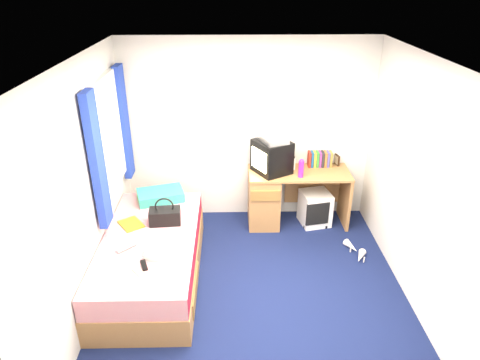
{
  "coord_description": "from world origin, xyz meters",
  "views": [
    {
      "loc": [
        -0.22,
        -3.54,
        3.07
      ],
      "look_at": [
        -0.13,
        0.7,
        1.0
      ],
      "focal_mm": 32.0,
      "sensor_mm": 36.0,
      "label": 1
    }
  ],
  "objects_px": {
    "towel": "(165,249)",
    "white_heels": "(356,252)",
    "pillow": "(161,195)",
    "storage_cube": "(315,208)",
    "crt_tv": "(272,157)",
    "aerosol_can": "(294,164)",
    "bed": "(152,257)",
    "remote_control": "(144,265)",
    "pink_water_bottle": "(301,169)",
    "vcr": "(273,138)",
    "handbag": "(165,216)",
    "water_bottle": "(127,246)",
    "colour_swatch_fan": "(141,274)",
    "picture_frame": "(337,160)",
    "magazine": "(131,224)",
    "desk": "(277,195)"
  },
  "relations": [
    {
      "from": "towel",
      "to": "white_heels",
      "type": "height_order",
      "value": "towel"
    },
    {
      "from": "pillow",
      "to": "storage_cube",
      "type": "relative_size",
      "value": 1.2
    },
    {
      "from": "crt_tv",
      "to": "aerosol_can",
      "type": "distance_m",
      "value": 0.33
    },
    {
      "from": "bed",
      "to": "remote_control",
      "type": "height_order",
      "value": "remote_control"
    },
    {
      "from": "storage_cube",
      "to": "towel",
      "type": "relative_size",
      "value": 1.35
    },
    {
      "from": "pink_water_bottle",
      "to": "aerosol_can",
      "type": "bearing_deg",
      "value": 105.64
    },
    {
      "from": "storage_cube",
      "to": "white_heels",
      "type": "relative_size",
      "value": 1.02
    },
    {
      "from": "pillow",
      "to": "vcr",
      "type": "height_order",
      "value": "vcr"
    },
    {
      "from": "pink_water_bottle",
      "to": "towel",
      "type": "relative_size",
      "value": 0.64
    },
    {
      "from": "aerosol_can",
      "to": "remote_control",
      "type": "relative_size",
      "value": 1.01
    },
    {
      "from": "vcr",
      "to": "remote_control",
      "type": "height_order",
      "value": "vcr"
    },
    {
      "from": "handbag",
      "to": "water_bottle",
      "type": "bearing_deg",
      "value": -128.22
    },
    {
      "from": "colour_swatch_fan",
      "to": "remote_control",
      "type": "height_order",
      "value": "remote_control"
    },
    {
      "from": "picture_frame",
      "to": "white_heels",
      "type": "height_order",
      "value": "picture_frame"
    },
    {
      "from": "handbag",
      "to": "white_heels",
      "type": "distance_m",
      "value": 2.31
    },
    {
      "from": "bed",
      "to": "storage_cube",
      "type": "relative_size",
      "value": 4.41
    },
    {
      "from": "aerosol_can",
      "to": "magazine",
      "type": "relative_size",
      "value": 0.58
    },
    {
      "from": "pillow",
      "to": "picture_frame",
      "type": "height_order",
      "value": "picture_frame"
    },
    {
      "from": "storage_cube",
      "to": "crt_tv",
      "type": "xyz_separation_m",
      "value": [
        -0.6,
        0.04,
        0.73
      ]
    },
    {
      "from": "handbag",
      "to": "remote_control",
      "type": "distance_m",
      "value": 0.79
    },
    {
      "from": "pillow",
      "to": "remote_control",
      "type": "distance_m",
      "value": 1.32
    },
    {
      "from": "aerosol_can",
      "to": "remote_control",
      "type": "bearing_deg",
      "value": -133.9
    },
    {
      "from": "magazine",
      "to": "remote_control",
      "type": "relative_size",
      "value": 1.75
    },
    {
      "from": "white_heels",
      "to": "pink_water_bottle",
      "type": "bearing_deg",
      "value": 135.3
    },
    {
      "from": "picture_frame",
      "to": "aerosol_can",
      "type": "distance_m",
      "value": 0.61
    },
    {
      "from": "pink_water_bottle",
      "to": "white_heels",
      "type": "xyz_separation_m",
      "value": [
        0.62,
        -0.61,
        -0.82
      ]
    },
    {
      "from": "aerosol_can",
      "to": "towel",
      "type": "bearing_deg",
      "value": -134.23
    },
    {
      "from": "vcr",
      "to": "towel",
      "type": "bearing_deg",
      "value": -61.71
    },
    {
      "from": "pink_water_bottle",
      "to": "aerosol_can",
      "type": "height_order",
      "value": "pink_water_bottle"
    },
    {
      "from": "pillow",
      "to": "white_heels",
      "type": "distance_m",
      "value": 2.46
    },
    {
      "from": "desk",
      "to": "remote_control",
      "type": "relative_size",
      "value": 8.13
    },
    {
      "from": "pink_water_bottle",
      "to": "storage_cube",
      "type": "bearing_deg",
      "value": 26.17
    },
    {
      "from": "handbag",
      "to": "towel",
      "type": "xyz_separation_m",
      "value": [
        0.07,
        -0.58,
        -0.04
      ]
    },
    {
      "from": "vcr",
      "to": "picture_frame",
      "type": "height_order",
      "value": "vcr"
    },
    {
      "from": "bed",
      "to": "vcr",
      "type": "xyz_separation_m",
      "value": [
        1.39,
        1.15,
        0.94
      ]
    },
    {
      "from": "bed",
      "to": "handbag",
      "type": "height_order",
      "value": "handbag"
    },
    {
      "from": "towel",
      "to": "colour_swatch_fan",
      "type": "relative_size",
      "value": 1.53
    },
    {
      "from": "bed",
      "to": "towel",
      "type": "bearing_deg",
      "value": -56.32
    },
    {
      "from": "magazine",
      "to": "desk",
      "type": "bearing_deg",
      "value": 27.84
    },
    {
      "from": "storage_cube",
      "to": "pink_water_bottle",
      "type": "xyz_separation_m",
      "value": [
        -0.24,
        -0.12,
        0.63
      ]
    },
    {
      "from": "picture_frame",
      "to": "colour_swatch_fan",
      "type": "distance_m",
      "value": 3.01
    },
    {
      "from": "towel",
      "to": "colour_swatch_fan",
      "type": "distance_m",
      "value": 0.37
    },
    {
      "from": "storage_cube",
      "to": "magazine",
      "type": "relative_size",
      "value": 1.62
    },
    {
      "from": "pink_water_bottle",
      "to": "handbag",
      "type": "bearing_deg",
      "value": -155.98
    },
    {
      "from": "bed",
      "to": "white_heels",
      "type": "distance_m",
      "value": 2.4
    },
    {
      "from": "pillow",
      "to": "desk",
      "type": "height_order",
      "value": "desk"
    },
    {
      "from": "picture_frame",
      "to": "water_bottle",
      "type": "distance_m",
      "value": 2.94
    },
    {
      "from": "storage_cube",
      "to": "aerosol_can",
      "type": "xyz_separation_m",
      "value": [
        -0.31,
        0.1,
        0.6
      ]
    },
    {
      "from": "bed",
      "to": "aerosol_can",
      "type": "relative_size",
      "value": 12.32
    },
    {
      "from": "desk",
      "to": "towel",
      "type": "xyz_separation_m",
      "value": [
        -1.27,
        -1.46,
        0.19
      ]
    }
  ]
}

